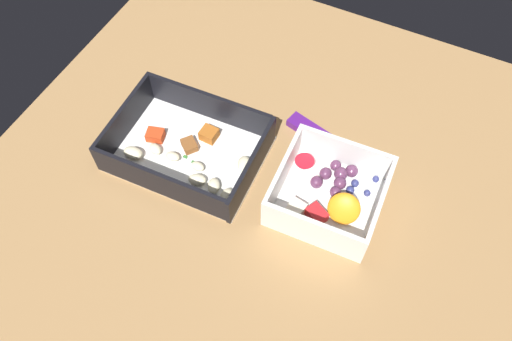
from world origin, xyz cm
name	(u,v)px	position (x,y,z in cm)	size (l,w,h in cm)	color
table_surface	(265,190)	(0.00, 0.00, 1.00)	(80.00, 80.00, 2.00)	#9E7547
pasta_container	(188,150)	(-12.31, -0.36, 3.78)	(21.91, 16.49, 5.80)	white
fruit_bowl	(328,193)	(8.79, 1.78, 4.00)	(14.90, 14.69, 5.95)	white
candy_bar	(309,130)	(1.82, 11.63, 2.60)	(7.00, 2.40, 1.20)	#51197A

